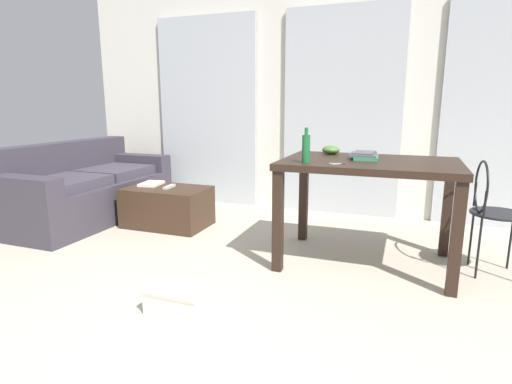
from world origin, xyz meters
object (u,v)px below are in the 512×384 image
at_px(couch, 85,190).
at_px(shoebox, 176,301).
at_px(coffee_table, 167,207).
at_px(book_stack, 365,156).
at_px(bottle_near, 306,148).
at_px(wire_chair, 490,204).
at_px(magazine, 151,184).
at_px(tv_remote_primary, 169,187).
at_px(scissors, 340,164).
at_px(bowl, 331,150).
at_px(craft_table, 369,175).

relative_size(couch, shoebox, 5.34).
height_order(coffee_table, book_stack, book_stack).
bearing_deg(bottle_near, coffee_table, 158.25).
bearing_deg(shoebox, wire_chair, 35.89).
distance_m(wire_chair, magazine, 3.03).
relative_size(book_stack, tv_remote_primary, 1.56).
height_order(scissors, tv_remote_primary, scissors).
bearing_deg(bowl, scissors, -73.53).
distance_m(scissors, magazine, 2.15).
relative_size(coffee_table, magazine, 3.07).
distance_m(couch, bottle_near, 2.65).
xyz_separation_m(tv_remote_primary, magazine, (-0.25, 0.07, 0.00)).
bearing_deg(tv_remote_primary, bowl, -5.53).
bearing_deg(tv_remote_primary, magazine, 161.25).
relative_size(wire_chair, tv_remote_primary, 4.36).
height_order(coffee_table, shoebox, coffee_table).
bearing_deg(wire_chair, craft_table, -173.12).
height_order(wire_chair, magazine, wire_chair).
xyz_separation_m(coffee_table, wire_chair, (2.79, -0.22, 0.32)).
distance_m(couch, magazine, 0.76).
relative_size(bowl, scissors, 1.28).
bearing_deg(wire_chair, shoebox, -144.11).
distance_m(craft_table, book_stack, 0.16).
bearing_deg(coffee_table, tv_remote_primary, 7.31).
xyz_separation_m(couch, shoebox, (1.97, -1.45, -0.24)).
height_order(craft_table, magazine, craft_table).
bearing_deg(magazine, scissors, -25.75).
bearing_deg(bowl, couch, -179.45).
height_order(craft_table, book_stack, book_stack).
distance_m(magazine, shoebox, 2.03).
bearing_deg(magazine, book_stack, -16.24).
bearing_deg(wire_chair, magazine, 174.50).
bearing_deg(scissors, craft_table, 55.74).
height_order(couch, coffee_table, couch).
height_order(book_stack, shoebox, book_stack).
bearing_deg(couch, book_stack, -3.76).
bearing_deg(book_stack, bottle_near, -134.90).
bearing_deg(book_stack, wire_chair, 1.86).
height_order(couch, wire_chair, wire_chair).
xyz_separation_m(coffee_table, scissors, (1.78, -0.58, 0.60)).
bearing_deg(bowl, bottle_near, -97.05).
relative_size(bottle_near, scissors, 2.17).
distance_m(wire_chair, scissors, 1.11).
distance_m(couch, bowl, 2.64).
relative_size(bowl, book_stack, 0.49).
relative_size(coffee_table, wire_chair, 0.98).
xyz_separation_m(wire_chair, bottle_near, (-1.24, -0.40, 0.39)).
height_order(craft_table, bowl, bowl).
height_order(bottle_near, magazine, bottle_near).
bearing_deg(couch, coffee_table, 3.51).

